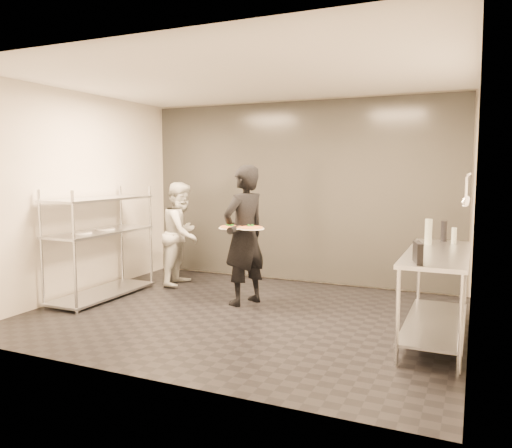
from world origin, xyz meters
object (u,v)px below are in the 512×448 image
at_px(pizza_plate_far, 252,228).
at_px(salad_plate, 244,197).
at_px(bottle_clear, 454,236).
at_px(bottle_dark, 444,231).
at_px(pos_monitor, 418,253).
at_px(chef, 182,234).
at_px(prep_counter, 437,280).
at_px(pizza_plate_near, 231,227).
at_px(pass_rack, 100,241).
at_px(bottle_green, 428,232).
at_px(waiter, 244,235).

height_order(pizza_plate_far, salad_plate, salad_plate).
distance_m(pizza_plate_far, salad_plate, 0.64).
bearing_deg(bottle_clear, bottle_dark, 128.48).
bearing_deg(pos_monitor, bottle_clear, 64.73).
xyz_separation_m(pos_monitor, bottle_clear, (0.24, 1.36, -0.00)).
bearing_deg(bottle_clear, chef, 173.15).
distance_m(prep_counter, pizza_plate_near, 2.53).
height_order(pass_rack, bottle_green, pass_rack).
bearing_deg(pass_rack, prep_counter, 0.03).
height_order(waiter, bottle_dark, waiter).
height_order(pass_rack, pos_monitor, pass_rack).
bearing_deg(waiter, prep_counter, 101.23).
bearing_deg(bottle_green, pos_monitor, -89.24).
relative_size(prep_counter, salad_plate, 6.51).
xyz_separation_m(pass_rack, bottle_green, (4.19, 0.50, 0.29)).
distance_m(pizza_plate_near, pizza_plate_far, 0.28).
bearing_deg(bottle_clear, pizza_plate_far, -171.54).
xyz_separation_m(bottle_green, bottle_dark, (0.15, 0.28, -0.02)).
xyz_separation_m(pass_rack, pizza_plate_near, (1.85, 0.29, 0.25)).
xyz_separation_m(waiter, salad_plate, (-0.12, 0.26, 0.48)).
distance_m(pizza_plate_near, salad_plate, 0.57).
distance_m(waiter, bottle_clear, 2.51).
distance_m(prep_counter, bottle_clear, 0.76).
distance_m(pizza_plate_far, bottle_clear, 2.35).
bearing_deg(bottle_dark, pizza_plate_far, -167.49).
height_order(pass_rack, salad_plate, pass_rack).
distance_m(pos_monitor, bottle_green, 1.22).
relative_size(pizza_plate_near, pos_monitor, 1.23).
bearing_deg(prep_counter, pizza_plate_near, 173.38).
height_order(waiter, pizza_plate_near, waiter).
relative_size(pass_rack, bottle_green, 5.70).
bearing_deg(waiter, pizza_plate_far, 68.69).
height_order(salad_plate, bottle_green, salad_plate).
distance_m(pass_rack, pizza_plate_near, 1.89).
distance_m(pizza_plate_far, bottle_green, 2.07).
relative_size(bottle_green, bottle_dark, 1.18).
xyz_separation_m(pass_rack, chef, (0.60, 1.10, 0.01)).
height_order(pizza_plate_far, pos_monitor, pos_monitor).
xyz_separation_m(chef, bottle_green, (3.59, -0.60, 0.28)).
xyz_separation_m(pos_monitor, bottle_dark, (0.13, 1.50, 0.03)).
height_order(prep_counter, bottle_dark, bottle_dark).
distance_m(pizza_plate_near, pos_monitor, 2.57).
relative_size(prep_counter, pos_monitor, 6.94).
relative_size(waiter, pizza_plate_near, 5.65).
distance_m(prep_counter, waiter, 2.44).
height_order(pizza_plate_near, pizza_plate_far, pizza_plate_far).
relative_size(waiter, bottle_clear, 9.85).
bearing_deg(waiter, pos_monitor, 84.60).
relative_size(pos_monitor, bottle_dark, 1.09).
height_order(pass_rack, bottle_dark, pass_rack).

